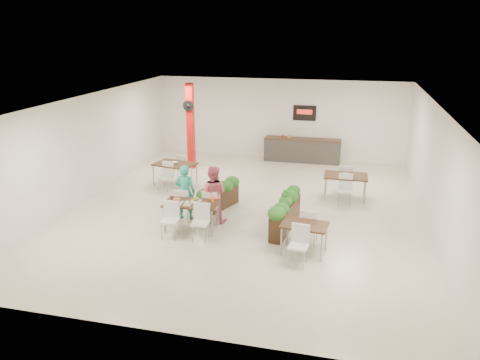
{
  "coord_description": "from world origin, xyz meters",
  "views": [
    {
      "loc": [
        2.83,
        -12.48,
        5.11
      ],
      "look_at": [
        -0.05,
        -0.55,
        1.1
      ],
      "focal_mm": 35.0,
      "sensor_mm": 36.0,
      "label": 1
    }
  ],
  "objects_px": {
    "diner_woman": "(213,194)",
    "planter_left": "(219,194)",
    "service_counter": "(302,149)",
    "side_table_b": "(346,179)",
    "planter_right": "(285,211)",
    "side_table_a": "(175,167)",
    "side_table_c": "(304,230)",
    "diner_man": "(185,192)",
    "main_table": "(191,207)",
    "red_column": "(191,125)"
  },
  "relations": [
    {
      "from": "planter_right",
      "to": "side_table_c",
      "type": "height_order",
      "value": "planter_right"
    },
    {
      "from": "main_table",
      "to": "diner_woman",
      "type": "bearing_deg",
      "value": 58.01
    },
    {
      "from": "diner_woman",
      "to": "diner_man",
      "type": "bearing_deg",
      "value": -3.4
    },
    {
      "from": "side_table_c",
      "to": "planter_left",
      "type": "bearing_deg",
      "value": 147.0
    },
    {
      "from": "diner_woman",
      "to": "main_table",
      "type": "bearing_deg",
      "value": 54.61
    },
    {
      "from": "planter_right",
      "to": "service_counter",
      "type": "bearing_deg",
      "value": 92.6
    },
    {
      "from": "service_counter",
      "to": "side_table_b",
      "type": "distance_m",
      "value": 4.31
    },
    {
      "from": "main_table",
      "to": "side_table_c",
      "type": "height_order",
      "value": "same"
    },
    {
      "from": "diner_woman",
      "to": "planter_left",
      "type": "height_order",
      "value": "diner_woman"
    },
    {
      "from": "service_counter",
      "to": "side_table_b",
      "type": "bearing_deg",
      "value": -65.59
    },
    {
      "from": "red_column",
      "to": "side_table_a",
      "type": "xyz_separation_m",
      "value": [
        0.13,
        -2.07,
        -1.0
      ]
    },
    {
      "from": "red_column",
      "to": "side_table_a",
      "type": "relative_size",
      "value": 1.91
    },
    {
      "from": "side_table_b",
      "to": "planter_right",
      "type": "bearing_deg",
      "value": -118.45
    },
    {
      "from": "red_column",
      "to": "diner_woman",
      "type": "height_order",
      "value": "red_column"
    },
    {
      "from": "diner_woman",
      "to": "side_table_c",
      "type": "distance_m",
      "value": 2.98
    },
    {
      "from": "diner_man",
      "to": "side_table_b",
      "type": "height_order",
      "value": "diner_man"
    },
    {
      "from": "service_counter",
      "to": "main_table",
      "type": "bearing_deg",
      "value": -106.1
    },
    {
      "from": "planter_left",
      "to": "side_table_c",
      "type": "height_order",
      "value": "side_table_c"
    },
    {
      "from": "service_counter",
      "to": "diner_woman",
      "type": "relative_size",
      "value": 1.89
    },
    {
      "from": "side_table_a",
      "to": "side_table_c",
      "type": "bearing_deg",
      "value": -28.88
    },
    {
      "from": "planter_right",
      "to": "side_table_b",
      "type": "relative_size",
      "value": 1.29
    },
    {
      "from": "planter_left",
      "to": "side_table_a",
      "type": "bearing_deg",
      "value": 138.09
    },
    {
      "from": "main_table",
      "to": "planter_left",
      "type": "height_order",
      "value": "main_table"
    },
    {
      "from": "side_table_b",
      "to": "diner_man",
      "type": "bearing_deg",
      "value": -148.07
    },
    {
      "from": "service_counter",
      "to": "diner_woman",
      "type": "height_order",
      "value": "service_counter"
    },
    {
      "from": "planter_left",
      "to": "side_table_b",
      "type": "bearing_deg",
      "value": 27.77
    },
    {
      "from": "planter_right",
      "to": "side_table_a",
      "type": "distance_m",
      "value": 5.02
    },
    {
      "from": "main_table",
      "to": "side_table_c",
      "type": "bearing_deg",
      "value": -13.1
    },
    {
      "from": "service_counter",
      "to": "planter_left",
      "type": "relative_size",
      "value": 1.8
    },
    {
      "from": "main_table",
      "to": "side_table_b",
      "type": "distance_m",
      "value": 5.17
    },
    {
      "from": "diner_man",
      "to": "side_table_b",
      "type": "distance_m",
      "value": 5.09
    },
    {
      "from": "main_table",
      "to": "side_table_c",
      "type": "relative_size",
      "value": 1.02
    },
    {
      "from": "diner_woman",
      "to": "side_table_c",
      "type": "xyz_separation_m",
      "value": [
        2.64,
        -1.37,
        -0.18
      ]
    },
    {
      "from": "main_table",
      "to": "side_table_b",
      "type": "xyz_separation_m",
      "value": [
        3.89,
        3.4,
        0.0
      ]
    },
    {
      "from": "main_table",
      "to": "side_table_b",
      "type": "bearing_deg",
      "value": 41.11
    },
    {
      "from": "red_column",
      "to": "diner_man",
      "type": "distance_m",
      "value": 5.1
    },
    {
      "from": "red_column",
      "to": "main_table",
      "type": "bearing_deg",
      "value": -70.94
    },
    {
      "from": "side_table_c",
      "to": "planter_right",
      "type": "bearing_deg",
      "value": 122.22
    },
    {
      "from": "planter_right",
      "to": "side_table_a",
      "type": "bearing_deg",
      "value": 146.16
    },
    {
      "from": "side_table_a",
      "to": "side_table_b",
      "type": "height_order",
      "value": "same"
    },
    {
      "from": "red_column",
      "to": "planter_left",
      "type": "bearing_deg",
      "value": -60.61
    },
    {
      "from": "side_table_a",
      "to": "side_table_c",
      "type": "distance_m",
      "value": 6.31
    },
    {
      "from": "red_column",
      "to": "main_table",
      "type": "height_order",
      "value": "red_column"
    },
    {
      "from": "red_column",
      "to": "main_table",
      "type": "relative_size",
      "value": 1.89
    },
    {
      "from": "diner_woman",
      "to": "planter_left",
      "type": "xyz_separation_m",
      "value": [
        -0.08,
        0.87,
        -0.3
      ]
    },
    {
      "from": "diner_woman",
      "to": "side_table_b",
      "type": "xyz_separation_m",
      "value": [
        3.48,
        2.74,
        -0.16
      ]
    },
    {
      "from": "side_table_b",
      "to": "side_table_c",
      "type": "xyz_separation_m",
      "value": [
        -0.84,
        -4.11,
        -0.03
      ]
    },
    {
      "from": "red_column",
      "to": "planter_left",
      "type": "distance_m",
      "value": 4.66
    },
    {
      "from": "main_table",
      "to": "planter_left",
      "type": "bearing_deg",
      "value": 77.73
    },
    {
      "from": "red_column",
      "to": "planter_left",
      "type": "xyz_separation_m",
      "value": [
        2.22,
        -3.94,
        -1.15
      ]
    }
  ]
}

